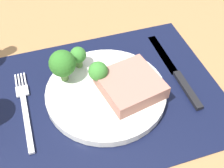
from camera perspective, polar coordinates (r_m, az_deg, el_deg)
name	(u,v)px	position (r cm, az deg, el deg)	size (l,w,h in cm)	color
ground_plane	(106,101)	(58.87, -1.15, -3.27)	(140.00, 110.00, 3.00)	#996D42
placemat	(106,95)	(57.59, -1.17, -2.24)	(44.90, 35.11, 0.30)	black
plate	(106,92)	(56.87, -1.19, -1.63)	(23.18, 23.18, 1.60)	silver
steak	(130,85)	(55.34, 3.57, -0.14)	(10.57, 10.51, 2.76)	#9E6B5B
broccoli_center	(78,56)	(59.25, -6.57, 5.49)	(3.28, 3.28, 4.61)	#5B8942
broccoli_near_steak	(98,72)	(55.36, -2.71, 2.39)	(3.73, 3.73, 5.00)	#6B994C
broccoli_front_edge	(62,64)	(55.97, -9.58, 3.88)	(5.14, 5.14, 6.80)	#5B8942
fork	(25,108)	(57.51, -16.52, -4.49)	(2.40, 19.20, 0.50)	silver
knife	(177,74)	(62.27, 12.52, 1.82)	(1.80, 23.00, 0.80)	black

